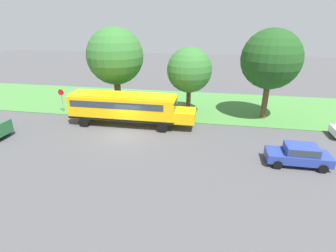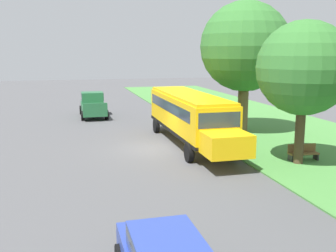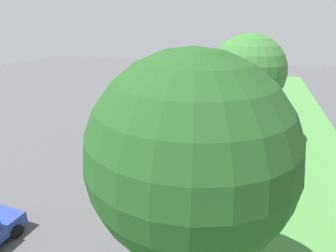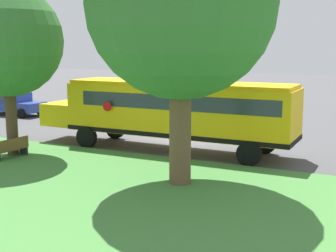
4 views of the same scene
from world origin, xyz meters
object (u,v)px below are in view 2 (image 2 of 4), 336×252
Objects in this scene: school_bus at (190,114)px; oak_tree_beside_bus at (246,47)px; park_bench at (303,153)px; stop_sign at (185,100)px; pickup_truck at (93,104)px; oak_tree_roadside_mid at (302,70)px.

oak_tree_beside_bus is (-4.90, -2.64, 4.14)m from school_bus.
oak_tree_beside_bus is at bearing -91.94° from park_bench.
stop_sign is (2.76, -5.53, -4.33)m from oak_tree_beside_bus.
stop_sign is at bearing 149.82° from pickup_truck.
park_bench is at bearing 88.06° from oak_tree_beside_bus.
park_bench is (-2.49, 13.49, -1.26)m from stop_sign.
school_bus is 4.53× the size of stop_sign.
oak_tree_roadside_mid is at bearing 83.81° from oak_tree_beside_bus.
oak_tree_roadside_mid is at bearing 97.55° from stop_sign.
oak_tree_beside_bus is 1.26× the size of oak_tree_roadside_mid.
school_bus reaches higher than park_bench.
oak_tree_roadside_mid is at bearing 116.71° from pickup_truck.
stop_sign is at bearing -82.45° from oak_tree_roadside_mid.
park_bench is (0.27, 7.97, -5.59)m from oak_tree_beside_bus.
stop_sign is (1.85, -13.93, -3.13)m from oak_tree_roadside_mid.
school_bus is at bearing 112.58° from pickup_truck.
stop_sign is at bearing -79.55° from park_bench.
school_bus is at bearing -49.01° from park_bench.
park_bench is (-0.64, -0.44, -4.40)m from oak_tree_roadside_mid.
park_bench is at bearing 118.89° from pickup_truck.
pickup_truck is at bearing -61.11° from park_bench.
oak_tree_beside_bus reaches higher than pickup_truck.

